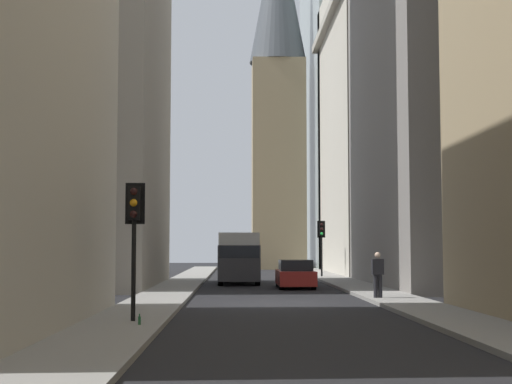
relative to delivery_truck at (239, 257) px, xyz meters
The scene contains 12 objects.
ground_plane 14.84m from the delivery_truck, behind, with size 135.00×135.00×0.00m, color black.
sidewalk_right 15.09m from the delivery_truck, 168.09° to the left, with size 90.00×2.20×0.14m, color gray.
sidewalk_left 15.90m from the delivery_truck, 158.13° to the right, with size 90.00×2.20×0.14m, color gray.
building_left_far 20.59m from the delivery_truck, 41.48° to the right, with size 17.15×10.50×22.52m.
building_left_midfar 18.31m from the delivery_truck, 106.94° to the right, with size 16.13×10.50×29.58m.
church_spire 31.85m from the delivery_truck, ahead, with size 5.39×5.39×34.07m.
delivery_truck is the anchor object (origin of this frame).
sedan_red 5.66m from the delivery_truck, 150.00° to the right, with size 4.30×1.78×1.42m.
traffic_light_foreground 22.66m from the delivery_truck, behind, with size 0.43×0.52×3.63m.
traffic_light_midblock 8.60m from the delivery_truck, 39.86° to the right, with size 0.43×0.52×3.62m.
pedestrian 14.82m from the delivery_truck, 159.34° to the right, with size 0.26×0.44×1.72m.
discarded_bottle 23.57m from the delivery_truck, behind, with size 0.07×0.07×0.27m.
Camera 1 is at (-27.39, 1.56, 2.08)m, focal length 52.13 mm.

